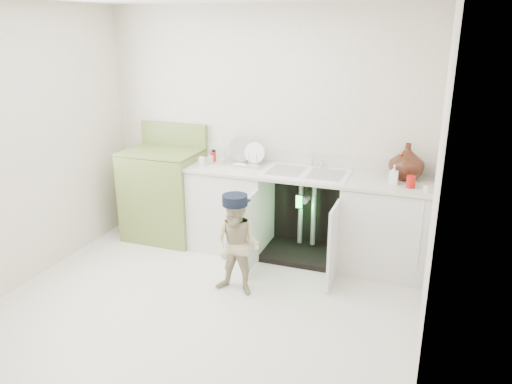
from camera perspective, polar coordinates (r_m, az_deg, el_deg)
ground at (r=4.45m, az=-5.74°, el=-12.54°), size 3.50×3.50×0.00m
room_shell at (r=3.95m, az=-6.32°, el=3.15°), size 6.00×5.50×1.26m
counter_run at (r=5.09m, az=5.98°, el=-2.41°), size 2.44×1.02×1.24m
avocado_stove at (r=5.65m, az=-10.40°, el=-0.08°), size 0.80×0.65×1.25m
repair_worker at (r=4.39m, az=-2.15°, el=-6.07°), size 0.66×0.77×0.92m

